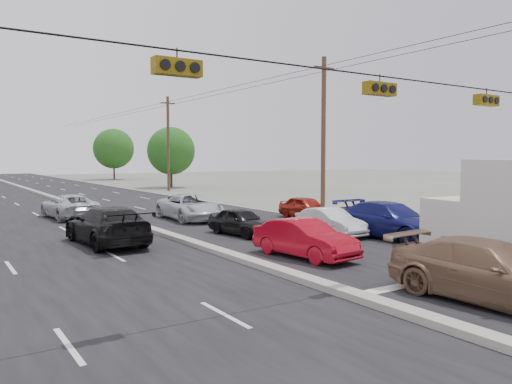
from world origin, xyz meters
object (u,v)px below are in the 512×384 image
tree_right_far (114,149)px  queue_car_c (190,207)px  utility_pole_right_b (323,134)px  red_sedan (304,239)px  oncoming_far (69,207)px  tan_sedan (492,273)px  queue_car_e (306,208)px  oncoming_near (107,226)px  queue_car_a (241,222)px  queue_car_d (390,221)px  utility_pole_right_c (168,143)px  tree_right_mid (171,151)px  queue_car_b (330,222)px

tree_right_far → queue_car_c: bearing=-103.1°
utility_pole_right_b → red_sedan: utility_pole_right_b is taller
queue_car_c → oncoming_far: bearing=142.6°
utility_pole_right_b → queue_car_c: 10.06m
tan_sedan → queue_car_e: 16.85m
tree_right_far → tan_sedan: size_ratio=1.56×
queue_car_e → oncoming_near: bearing=-169.7°
queue_car_a → oncoming_near: size_ratio=0.68×
red_sedan → queue_car_d: size_ratio=0.76×
utility_pole_right_c → tree_right_far: size_ratio=1.23×
utility_pole_right_c → queue_car_a: size_ratio=2.72×
oncoming_near → oncoming_far: size_ratio=1.08×
queue_car_c → oncoming_near: 8.42m
utility_pole_right_b → oncoming_near: 16.58m
utility_pole_right_b → red_sedan: 15.65m
tree_right_mid → red_sedan: (-12.80, -40.92, -3.65)m
tan_sedan → red_sedan: bearing=88.6°
oncoming_far → queue_car_c: bearing=136.5°
tree_right_mid → tan_sedan: size_ratio=1.37×
queue_car_d → oncoming_near: size_ratio=1.00×
utility_pole_right_b → queue_car_c: size_ratio=1.89×
tree_right_far → queue_car_b: 63.54m
tree_right_far → queue_car_e: bearing=-96.7°
queue_car_b → queue_car_c: size_ratio=0.72×
queue_car_a → queue_car_b: size_ratio=0.97×
red_sedan → tree_right_far: bearing=71.8°
tan_sedan → oncoming_near: bearing=107.7°
queue_car_a → queue_car_b: bearing=-42.7°
red_sedan → tree_right_mid: bearing=66.3°
tree_right_far → red_sedan: 67.49m
utility_pole_right_c → tree_right_mid: (2.50, 5.00, -0.77)m
tree_right_mid → oncoming_near: (-17.88, -34.41, -3.55)m
tree_right_mid → queue_car_a: size_ratio=1.94×
queue_car_c → oncoming_far: queue_car_c is taller
queue_car_e → oncoming_near: (-12.14, -2.13, 0.13)m
utility_pole_right_b → tan_sedan: size_ratio=1.91×
oncoming_near → tree_right_mid: bearing=-120.2°
queue_car_a → tree_right_mid: bearing=63.7°
queue_car_b → queue_car_d: bearing=-45.5°
queue_car_c → queue_car_e: queue_car_c is taller
queue_car_b → oncoming_far: (-8.41, 13.34, 0.07)m
queue_car_b → queue_car_d: size_ratio=0.69×
tan_sedan → oncoming_far: bearing=96.7°
utility_pole_right_c → tree_right_mid: 5.64m
tan_sedan → queue_car_e: tan_sedan is taller
queue_car_e → oncoming_near: 12.32m
tan_sedan → red_sedan: tan_sedan is taller
red_sedan → oncoming_far: (-4.29, 16.61, 0.01)m
oncoming_near → tree_right_far: bearing=-110.3°
queue_car_b → queue_car_c: 9.17m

